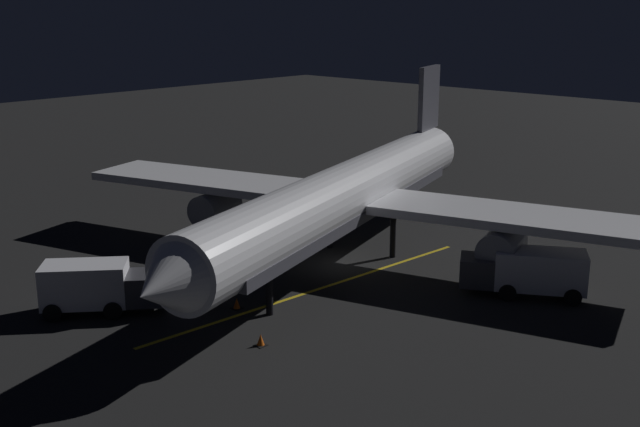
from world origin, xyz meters
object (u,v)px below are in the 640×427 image
Objects in this scene: traffic_cone_near_left at (237,304)px; traffic_cone_near_right at (261,340)px; airliner at (348,196)px; baggage_truck at (97,288)px; ground_crew_worker at (210,292)px; catering_truck at (528,272)px.

traffic_cone_near_left is 4.64m from traffic_cone_near_right.
airliner reaches higher than traffic_cone_near_left.
baggage_truck reaches higher than traffic_cone_near_left.
baggage_truck reaches higher than ground_crew_worker.
traffic_cone_near_left is (-0.81, 9.44, -3.77)m from airliner.
airliner is 67.05× the size of traffic_cone_near_left.
ground_crew_worker is (10.82, 12.52, -0.40)m from catering_truck.
baggage_truck is 0.88× the size of catering_truck.
ground_crew_worker is 5.31m from traffic_cone_near_right.
airliner is 67.05× the size of traffic_cone_near_right.
airliner is at bearing -67.04° from traffic_cone_near_right.
ground_crew_worker is at bearing -14.05° from traffic_cone_near_right.
baggage_truck is at bearing 74.97° from airliner.
catering_truck reaches higher than ground_crew_worker.
traffic_cone_near_right is at bearing 112.96° from airliner.
airliner is 5.62× the size of catering_truck.
traffic_cone_near_right is (5.70, 13.80, -1.03)m from catering_truck.
baggage_truck is at bearing 48.15° from ground_crew_worker.
ground_crew_worker is 1.49m from traffic_cone_near_left.
catering_truck is 16.55m from ground_crew_worker.
baggage_truck reaches higher than catering_truck.
baggage_truck is 10.51× the size of traffic_cone_near_left.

